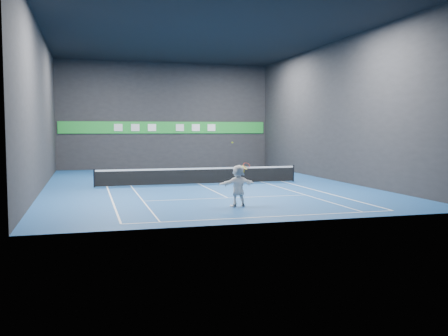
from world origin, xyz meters
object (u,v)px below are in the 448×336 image
object	(u,v)px
player	(238,186)
tennis_ball	(232,143)
tennis_net	(199,175)
tennis_racket	(246,167)

from	to	relation	value
player	tennis_ball	xyz separation A→B (m)	(-0.24, 0.09, 1.86)
tennis_net	tennis_racket	xyz separation A→B (m)	(0.06, -9.02, 1.18)
tennis_net	tennis_ball	bearing A→B (deg)	-93.49
tennis_ball	tennis_racket	xyz separation A→B (m)	(0.60, -0.04, -1.05)
tennis_ball	tennis_racket	world-z (taller)	tennis_ball
player	tennis_net	bearing A→B (deg)	-101.90
tennis_ball	tennis_net	world-z (taller)	tennis_ball
tennis_racket	player	bearing A→B (deg)	-172.61
player	tennis_net	xyz separation A→B (m)	(0.31, 9.07, -0.37)
tennis_ball	tennis_net	bearing A→B (deg)	86.51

